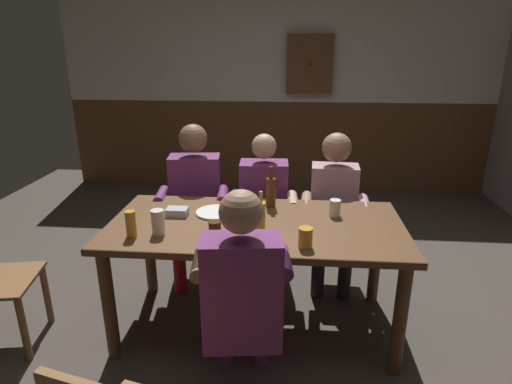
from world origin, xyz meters
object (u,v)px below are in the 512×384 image
Objects in this scene: bottle_1 at (261,215)px; pint_glass_2 at (158,222)px; pint_glass_0 at (131,224)px; pint_glass_4 at (335,208)px; person_3 at (242,294)px; pint_glass_1 at (215,231)px; condiment_caddy at (177,212)px; wall_dart_cabinet at (310,64)px; dining_table at (256,238)px; plate_0 at (216,212)px; person_1 at (264,202)px; bottle_0 at (271,191)px; table_candle at (239,236)px; person_2 at (334,203)px; pint_glass_3 at (305,238)px; person_0 at (195,195)px.

pint_glass_2 is (-0.60, -0.12, -0.02)m from bottle_1.
pint_glass_4 is at bearing 19.20° from pint_glass_0.
pint_glass_2 is (-0.56, 0.46, 0.17)m from person_3.
pint_glass_1 is 1.11× the size of pint_glass_4.
wall_dart_cabinet is at bearing 71.99° from condiment_caddy.
pint_glass_2 is at bearing -159.75° from dining_table.
bottle_1 is (0.32, -0.22, 0.09)m from plate_0.
person_1 is at bearing 77.53° from pint_glass_1.
pint_glass_1 is (-0.29, -0.59, -0.05)m from bottle_0.
person_3 reaches higher than bottle_0.
pint_glass_0 is at bearing -109.11° from wall_dart_cabinet.
condiment_caddy reaches higher than plate_0.
person_3 is 0.41m from table_candle.
pint_glass_0 is 0.50m from pint_glass_1.
person_2 is at bearing -86.29° from wall_dart_cabinet.
wall_dart_cabinet is at bearing 81.65° from table_candle.
bottle_0 is at bearing -97.03° from wall_dart_cabinet.
pint_glass_3 is (0.27, -0.23, -0.03)m from bottle_1.
dining_table is 11.71× the size of pint_glass_0.
pint_glass_0 is (-0.70, 0.41, 0.17)m from person_3.
wall_dart_cabinet is at bearing 82.20° from dining_table.
table_candle is at bearing -104.13° from bottle_0.
person_2 is (1.11, -0.01, -0.02)m from person_0.
person_3 reaches higher than pint_glass_2.
person_2 is at bearing 172.72° from person_0.
dining_table is 0.38m from bottle_0.
dining_table is 0.33m from plate_0.
pint_glass_1 is at bearing -48.89° from condiment_caddy.
bottle_1 is 1.61× the size of pint_glass_2.
person_1 is 1.08m from pint_glass_2.
pint_glass_1 is at bearing 54.46° from person_2.
plate_0 is 0.43m from pint_glass_1.
pint_glass_0 is at bearing 73.51° from person_0.
pint_glass_0 is 1.38× the size of pint_glass_3.
condiment_caddy is 0.20× the size of wall_dart_cabinet.
bottle_0 is 1.91× the size of pint_glass_2.
pint_glass_2 is (-0.57, -0.89, 0.19)m from person_1.
pint_glass_2 is (-0.04, -0.29, 0.05)m from condiment_caddy.
plate_0 is at bearing 35.87° from person_2.
pint_glass_3 reaches higher than table_candle.
person_3 is 1.78× the size of wall_dart_cabinet.
wall_dart_cabinet is at bearing 76.67° from person_3.
person_0 is at bearing 89.06° from pint_glass_2.
pint_glass_3 is at bearing 104.01° from person_1.
table_candle is 0.53× the size of pint_glass_2.
pint_glass_1 is 3.40m from wall_dart_cabinet.
person_3 reaches higher than bottle_1.
plate_0 is at bearing -155.21° from bottle_0.
pint_glass_4 is (-0.05, -0.51, 0.15)m from person_2.
pint_glass_4 is at bearing 147.07° from person_0.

